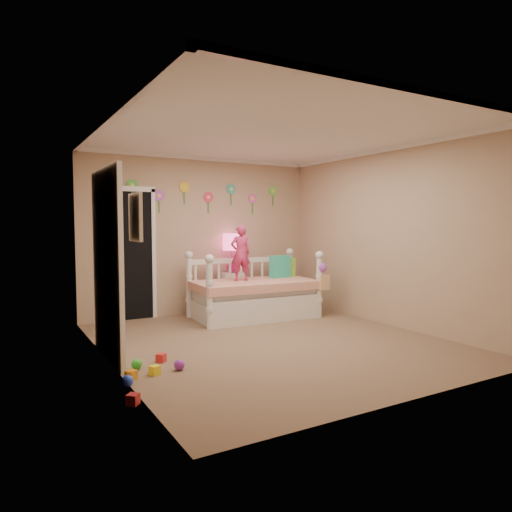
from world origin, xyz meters
TOP-DOWN VIEW (x-y plane):
  - floor at (0.00, 0.00)m, footprint 4.00×4.50m
  - ceiling at (0.00, 0.00)m, footprint 4.00×4.50m
  - back_wall at (0.00, 2.25)m, footprint 4.00×0.01m
  - left_wall at (-2.00, 0.00)m, footprint 0.01×4.50m
  - right_wall at (2.00, 0.00)m, footprint 0.01×4.50m
  - crown_molding at (0.00, 0.00)m, footprint 4.00×4.50m
  - daybed at (0.54, 1.44)m, footprint 2.03×1.18m
  - pillow_turquoise at (1.13, 1.58)m, footprint 0.39×0.18m
  - pillow_lime at (1.28, 1.64)m, footprint 0.34×0.13m
  - child at (0.34, 1.51)m, footprint 0.35×0.26m
  - nightstand at (0.47, 2.07)m, footprint 0.41×0.32m
  - table_lamp at (0.47, 2.07)m, footprint 0.30×0.30m
  - closet_doorway at (-1.25, 2.23)m, footprint 0.90×0.04m
  - flower_decals at (-0.09, 2.24)m, footprint 3.40×0.02m
  - mirror_closet at (-1.96, 0.30)m, footprint 0.07×1.30m
  - wall_picture at (-1.97, -0.90)m, footprint 0.05×0.34m
  - hanging_bag at (1.48, 0.88)m, footprint 0.20×0.16m
  - toy_scatter at (-1.75, -0.59)m, footprint 1.24×1.51m

SIDE VIEW (x-z plane):
  - floor at x=0.00m, z-range -0.01..0.01m
  - toy_scatter at x=-1.75m, z-range 0.00..0.11m
  - nightstand at x=0.47m, z-range 0.00..0.66m
  - daybed at x=0.54m, z-range 0.00..1.07m
  - hanging_bag at x=1.48m, z-range 0.47..0.83m
  - pillow_lime at x=1.28m, z-range 0.59..0.91m
  - pillow_turquoise at x=1.13m, z-range 0.59..0.96m
  - child at x=0.34m, z-range 0.59..1.47m
  - closet_doorway at x=-1.25m, z-range 0.00..2.07m
  - mirror_closet at x=-1.96m, z-range 0.00..2.10m
  - table_lamp at x=0.47m, z-range 0.77..1.44m
  - back_wall at x=0.00m, z-range 0.00..2.60m
  - left_wall at x=-2.00m, z-range 0.00..2.60m
  - right_wall at x=2.00m, z-range 0.00..2.60m
  - wall_picture at x=-1.97m, z-range 1.34..1.76m
  - flower_decals at x=-0.09m, z-range 1.69..2.19m
  - crown_molding at x=0.00m, z-range 2.54..2.60m
  - ceiling at x=0.00m, z-range 2.60..2.60m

